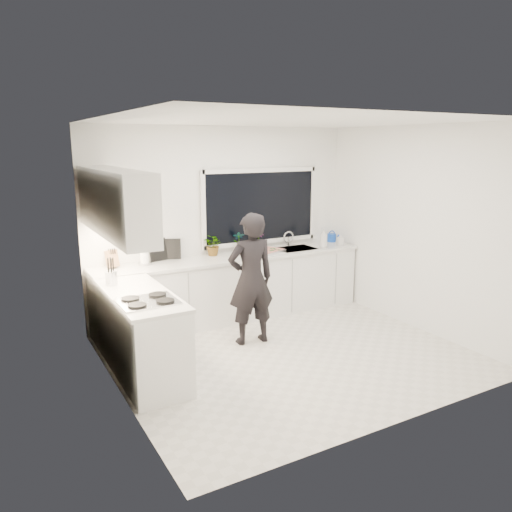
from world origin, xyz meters
TOP-DOWN VIEW (x-y plane):
  - floor at (0.00, 0.00)m, footprint 4.00×3.50m
  - wall_back at (0.00, 1.76)m, footprint 4.00×0.02m
  - wall_left at (-2.01, 0.00)m, footprint 0.02×3.50m
  - wall_right at (2.01, 0.00)m, footprint 0.02×3.50m
  - ceiling at (0.00, 0.00)m, footprint 4.00×3.50m
  - window at (0.60, 1.73)m, footprint 1.80×0.02m
  - base_cabinets_back at (0.00, 1.45)m, footprint 3.92×0.58m
  - base_cabinets_left at (-1.67, 0.35)m, footprint 0.58×1.60m
  - countertop_back at (0.00, 1.44)m, footprint 3.94×0.62m
  - countertop_left at (-1.67, 0.35)m, footprint 0.62×1.60m
  - upper_cabinets at (-1.79, 0.70)m, footprint 0.34×2.10m
  - sink at (1.05, 1.45)m, footprint 0.58×0.42m
  - faucet at (1.05, 1.65)m, footprint 0.03×0.03m
  - stovetop at (-1.69, -0.00)m, footprint 0.56×0.48m
  - person at (-0.21, 0.56)m, footprint 0.63×0.44m
  - pizza_tray at (0.55, 1.42)m, footprint 0.54×0.48m
  - pizza at (0.55, 1.42)m, footprint 0.49×0.43m
  - watering_can at (1.85, 1.61)m, footprint 0.18×0.18m
  - paper_towel_roll at (-1.24, 1.55)m, footprint 0.14×0.14m
  - knife_block at (-1.65, 1.59)m, footprint 0.15×0.13m
  - utensil_crock at (-1.85, 0.80)m, footprint 0.16×0.16m
  - picture_frame_large at (-0.80, 1.69)m, footprint 0.21×0.10m
  - picture_frame_small at (-1.01, 1.69)m, footprint 0.25×0.08m
  - herb_plants at (0.02, 1.61)m, footprint 0.98×0.35m
  - soap_bottles at (1.54, 1.30)m, footprint 0.43×0.12m

SIDE VIEW (x-z plane):
  - floor at x=0.00m, z-range -0.02..0.00m
  - base_cabinets_back at x=0.00m, z-range 0.00..0.88m
  - base_cabinets_left at x=-1.67m, z-range 0.00..0.88m
  - person at x=-0.21m, z-range 0.00..1.65m
  - sink at x=1.05m, z-range 0.80..0.94m
  - countertop_back at x=0.00m, z-range 0.88..0.92m
  - countertop_left at x=-1.67m, z-range 0.88..0.92m
  - stovetop at x=-1.69m, z-range 0.92..0.95m
  - pizza_tray at x=0.55m, z-range 0.92..0.95m
  - pizza at x=0.55m, z-range 0.95..0.96m
  - watering_can at x=1.85m, z-range 0.92..1.05m
  - utensil_crock at x=-1.85m, z-range 0.92..1.08m
  - faucet at x=1.05m, z-range 0.92..1.14m
  - knife_block at x=-1.65m, z-range 0.92..1.14m
  - paper_towel_roll at x=-1.24m, z-range 0.92..1.18m
  - soap_bottles at x=1.54m, z-range 0.91..1.20m
  - picture_frame_large at x=-0.80m, z-range 0.92..1.20m
  - picture_frame_small at x=-1.01m, z-range 0.92..1.22m
  - herb_plants at x=0.02m, z-range 0.92..1.23m
  - wall_back at x=0.00m, z-range 0.00..2.70m
  - wall_left at x=-2.01m, z-range 0.00..2.70m
  - wall_right at x=2.01m, z-range 0.00..2.70m
  - window at x=0.60m, z-range 1.05..2.05m
  - upper_cabinets at x=-1.79m, z-range 1.50..2.20m
  - ceiling at x=0.00m, z-range 2.70..2.72m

